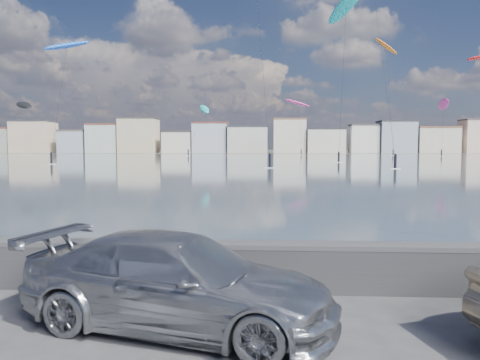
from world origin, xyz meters
The scene contains 13 objects.
ground centered at (0.00, 0.00, 0.00)m, with size 700.00×700.00×0.00m, color #333335.
bay_water centered at (0.00, 91.50, 0.01)m, with size 500.00×177.00×0.00m, color #3A4E57.
far_shore_strip centered at (0.00, 200.00, 0.01)m, with size 500.00×60.00×0.00m, color #4C473D.
seawall centered at (0.00, 2.70, 0.58)m, with size 400.00×0.36×1.08m.
far_buildings centered at (1.31, 186.00, 6.03)m, with size 240.79×13.26×14.60m.
car_silver centered at (0.17, 0.76, 0.76)m, with size 2.14×5.26×1.53m, color #A3A4AA.
kitesurfer_1 centered at (54.66, 137.94, 15.20)m, with size 6.89×15.50×17.52m.
kitesurfer_4 centered at (-34.84, 78.31, 21.09)m, with size 7.83×16.37×23.21m.
kitesurfer_5 centered at (-18.19, 141.90, 14.37)m, with size 6.17×18.46×16.91m.
kitesurfer_7 centered at (16.56, 84.63, 29.25)m, with size 7.80×11.48×33.17m.
kitesurfer_9 centered at (12.34, 158.05, 17.66)m, with size 9.93×12.60×19.48m.
kitesurfer_10 centered at (40.67, 151.38, 35.09)m, with size 9.11×17.43×38.42m.
kitesurfer_13 centered at (-58.42, 106.63, 12.93)m, with size 8.60×15.18×14.88m.
Camera 1 is at (1.60, -6.68, 2.98)m, focal length 35.00 mm.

